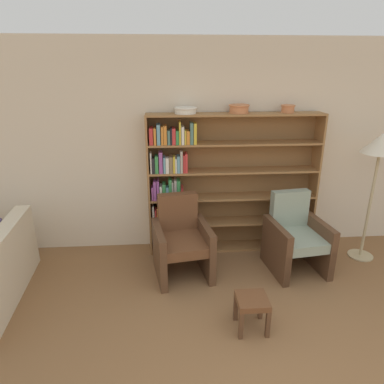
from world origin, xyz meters
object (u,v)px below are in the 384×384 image
at_px(bowl_slate, 288,108).
at_px(footstool, 252,305).
at_px(armchair_cushioned, 295,237).
at_px(bowl_brass, 239,108).
at_px(bookshelf, 215,184).
at_px(armchair_leather, 182,241).
at_px(floor_lamp, 380,150).
at_px(bowl_cream, 185,110).

xyz_separation_m(bowl_slate, footstool, (-0.74, -1.61, -1.64)).
height_order(bowl_slate, armchair_cushioned, bowl_slate).
bearing_deg(armchair_cushioned, bowl_brass, -48.68).
relative_size(bowl_brass, bowl_slate, 1.45).
height_order(bookshelf, bowl_brass, bowl_brass).
height_order(armchair_leather, floor_lamp, floor_lamp).
height_order(armchair_cushioned, floor_lamp, floor_lamp).
distance_m(bowl_cream, armchair_cushioned, 2.07).
height_order(armchair_cushioned, footstool, armchair_cushioned).
height_order(bowl_cream, bowl_brass, bowl_brass).
relative_size(bowl_brass, armchair_cushioned, 0.27).
distance_m(bookshelf, bowl_slate, 1.32).
relative_size(bookshelf, floor_lamp, 1.35).
relative_size(bowl_cream, footstool, 0.83).
distance_m(bowl_brass, floor_lamp, 1.77).
xyz_separation_m(bowl_cream, armchair_leather, (-0.09, -0.58, -1.48)).
relative_size(bowl_cream, armchair_leather, 0.30).
bearing_deg(armchair_cushioned, armchair_leather, -7.49).
bearing_deg(floor_lamp, bowl_slate, 159.83).
bearing_deg(bowl_slate, bookshelf, 179.01).
xyz_separation_m(armchair_leather, footstool, (0.62, -1.03, -0.15)).
bearing_deg(bookshelf, footstool, -84.91).
bearing_deg(armchair_cushioned, bookshelf, -39.92).
height_order(bowl_brass, armchair_cushioned, bowl_brass).
bearing_deg(armchair_leather, bowl_cream, -107.86).
distance_m(bowl_slate, armchair_leather, 2.10).
bearing_deg(bowl_slate, floor_lamp, -20.17).
distance_m(armchair_cushioned, footstool, 1.31).
bearing_deg(footstool, bowl_slate, 65.23).
relative_size(armchair_leather, floor_lamp, 0.57).
relative_size(armchair_leather, footstool, 2.74).
height_order(bowl_brass, bowl_slate, bowl_brass).
height_order(bowl_cream, armchair_cushioned, bowl_cream).
distance_m(bookshelf, armchair_cushioned, 1.22).
height_order(bowl_brass, floor_lamp, bowl_brass).
xyz_separation_m(bookshelf, footstool, (0.14, -1.63, -0.67)).
relative_size(armchair_cushioned, floor_lamp, 0.57).
bearing_deg(floor_lamp, bookshelf, 168.32).
height_order(armchair_leather, armchair_cushioned, same).
height_order(floor_lamp, footstool, floor_lamp).
bearing_deg(footstool, bookshelf, 95.09).
bearing_deg(floor_lamp, bowl_brass, 166.97).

